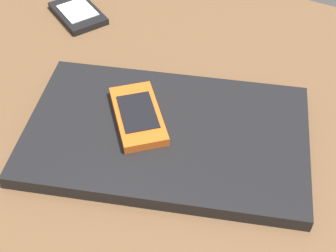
# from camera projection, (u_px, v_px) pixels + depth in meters

# --- Properties ---
(desk_surface) EXTENTS (1.20, 0.80, 0.03)m
(desk_surface) POSITION_uv_depth(u_px,v_px,m) (146.00, 139.00, 0.62)
(desk_surface) COLOR brown
(desk_surface) RESTS_ON ground
(laptop_closed) EXTENTS (0.39, 0.31, 0.02)m
(laptop_closed) POSITION_uv_depth(u_px,v_px,m) (168.00, 132.00, 0.59)
(laptop_closed) COLOR black
(laptop_closed) RESTS_ON desk_surface
(cell_phone_on_laptop) EXTENTS (0.11, 0.12, 0.01)m
(cell_phone_on_laptop) POSITION_uv_depth(u_px,v_px,m) (136.00, 118.00, 0.59)
(cell_phone_on_laptop) COLOR orange
(cell_phone_on_laptop) RESTS_ON laptop_closed
(cell_phone_on_desk) EXTENTS (0.12, 0.10, 0.01)m
(cell_phone_on_desk) POSITION_uv_depth(u_px,v_px,m) (78.00, 13.00, 0.78)
(cell_phone_on_desk) COLOR black
(cell_phone_on_desk) RESTS_ON desk_surface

